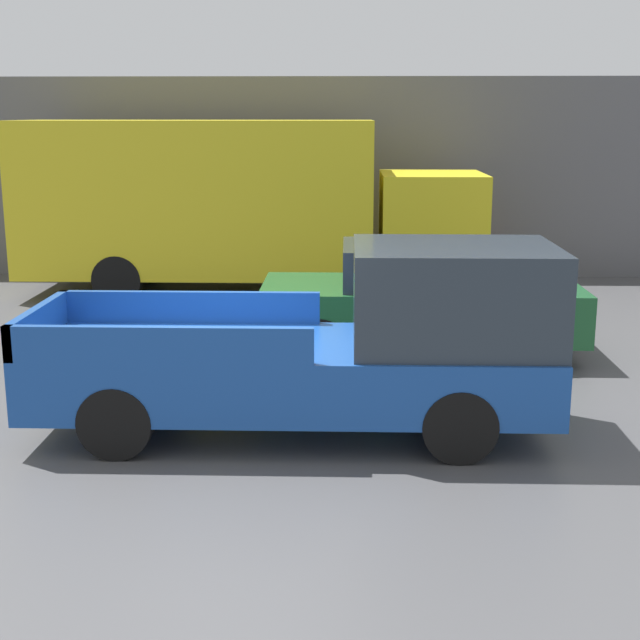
{
  "coord_description": "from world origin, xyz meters",
  "views": [
    {
      "loc": [
        1.2,
        -9.51,
        3.5
      ],
      "look_at": [
        0.88,
        1.03,
        1.07
      ],
      "focal_mm": 50.0,
      "sensor_mm": 36.0,
      "label": 1
    }
  ],
  "objects_px": {
    "delivery_truck": "(234,203)",
    "car": "(423,298)",
    "pickup_truck": "(341,347)",
    "newspaper_box": "(468,254)"
  },
  "relations": [
    {
      "from": "newspaper_box",
      "to": "pickup_truck",
      "type": "bearing_deg",
      "value": -105.47
    },
    {
      "from": "car",
      "to": "newspaper_box",
      "type": "bearing_deg",
      "value": 76.52
    },
    {
      "from": "pickup_truck",
      "to": "delivery_truck",
      "type": "distance_m",
      "value": 8.24
    },
    {
      "from": "pickup_truck",
      "to": "newspaper_box",
      "type": "height_order",
      "value": "pickup_truck"
    },
    {
      "from": "delivery_truck",
      "to": "newspaper_box",
      "type": "distance_m",
      "value": 5.35
    },
    {
      "from": "pickup_truck",
      "to": "car",
      "type": "xyz_separation_m",
      "value": [
        1.19,
        3.44,
        -0.15
      ]
    },
    {
      "from": "pickup_truck",
      "to": "delivery_truck",
      "type": "relative_size",
      "value": 0.64
    },
    {
      "from": "pickup_truck",
      "to": "car",
      "type": "height_order",
      "value": "pickup_truck"
    },
    {
      "from": "delivery_truck",
      "to": "car",
      "type": "bearing_deg",
      "value": -53.19
    },
    {
      "from": "pickup_truck",
      "to": "car",
      "type": "relative_size",
      "value": 1.23
    }
  ]
}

